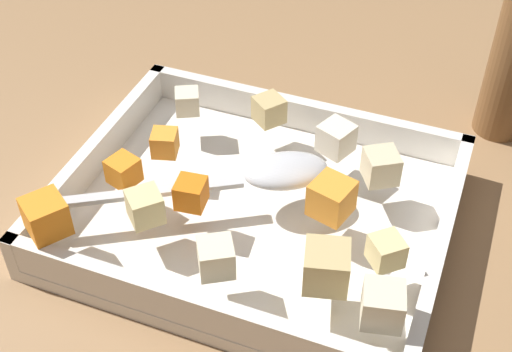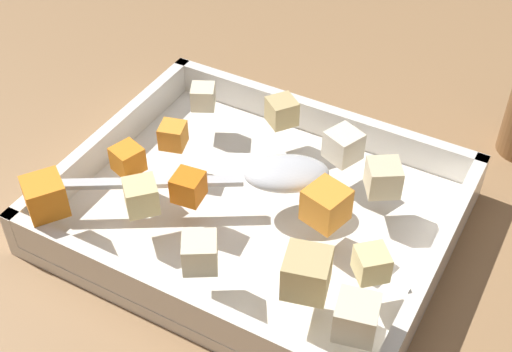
% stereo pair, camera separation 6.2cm
% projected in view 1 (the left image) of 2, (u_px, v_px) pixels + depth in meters
% --- Properties ---
extents(ground_plane, '(4.00, 4.00, 0.00)m').
position_uv_depth(ground_plane, '(262.00, 224.00, 0.66)').
color(ground_plane, '#936D47').
extents(baking_dish, '(0.34, 0.28, 0.05)m').
position_uv_depth(baking_dish, '(256.00, 212.00, 0.65)').
color(baking_dish, white).
rests_on(baking_dish, ground_plane).
extents(carrot_chunk_near_spoon, '(0.03, 0.03, 0.02)m').
position_uv_depth(carrot_chunk_near_spoon, '(191.00, 193.00, 0.60)').
color(carrot_chunk_near_spoon, orange).
rests_on(carrot_chunk_near_spoon, baking_dish).
extents(carrot_chunk_front_center, '(0.04, 0.04, 0.03)m').
position_uv_depth(carrot_chunk_front_center, '(46.00, 216.00, 0.58)').
color(carrot_chunk_front_center, orange).
rests_on(carrot_chunk_front_center, baking_dish).
extents(carrot_chunk_far_left, '(0.03, 0.03, 0.02)m').
position_uv_depth(carrot_chunk_far_left, '(123.00, 171.00, 0.62)').
color(carrot_chunk_far_left, orange).
rests_on(carrot_chunk_far_left, baking_dish).
extents(carrot_chunk_rim_edge, '(0.03, 0.03, 0.02)m').
position_uv_depth(carrot_chunk_rim_edge, '(165.00, 143.00, 0.65)').
color(carrot_chunk_rim_edge, orange).
rests_on(carrot_chunk_rim_edge, baking_dish).
extents(carrot_chunk_near_right, '(0.04, 0.04, 0.03)m').
position_uv_depth(carrot_chunk_near_right, '(332.00, 198.00, 0.59)').
color(carrot_chunk_near_right, orange).
rests_on(carrot_chunk_near_right, baking_dish).
extents(potato_chunk_under_handle, '(0.04, 0.04, 0.03)m').
position_uv_depth(potato_chunk_under_handle, '(213.00, 257.00, 0.55)').
color(potato_chunk_under_handle, beige).
rests_on(potato_chunk_under_handle, baking_dish).
extents(potato_chunk_heap_side, '(0.03, 0.03, 0.02)m').
position_uv_depth(potato_chunk_heap_side, '(187.00, 101.00, 0.70)').
color(potato_chunk_heap_side, beige).
rests_on(potato_chunk_heap_side, baking_dish).
extents(potato_chunk_corner_se, '(0.04, 0.04, 0.03)m').
position_uv_depth(potato_chunk_corner_se, '(269.00, 110.00, 0.69)').
color(potato_chunk_corner_se, tan).
rests_on(potato_chunk_corner_se, baking_dish).
extents(potato_chunk_heap_top, '(0.04, 0.04, 0.03)m').
position_uv_depth(potato_chunk_heap_top, '(145.00, 207.00, 0.59)').
color(potato_chunk_heap_top, '#E0CC89').
rests_on(potato_chunk_heap_top, baking_dish).
extents(potato_chunk_corner_sw, '(0.03, 0.03, 0.02)m').
position_uv_depth(potato_chunk_corner_sw, '(386.00, 251.00, 0.55)').
color(potato_chunk_corner_sw, '#E0CC89').
rests_on(potato_chunk_corner_sw, baking_dish).
extents(potato_chunk_mid_left, '(0.04, 0.04, 0.03)m').
position_uv_depth(potato_chunk_mid_left, '(326.00, 267.00, 0.54)').
color(potato_chunk_mid_left, tan).
rests_on(potato_chunk_mid_left, baking_dish).
extents(potato_chunk_back_center, '(0.04, 0.04, 0.03)m').
position_uv_depth(potato_chunk_back_center, '(381.00, 166.00, 0.62)').
color(potato_chunk_back_center, beige).
rests_on(potato_chunk_back_center, baking_dish).
extents(parsnip_chunk_far_right, '(0.04, 0.04, 0.03)m').
position_uv_depth(parsnip_chunk_far_right, '(383.00, 305.00, 0.51)').
color(parsnip_chunk_far_right, beige).
rests_on(parsnip_chunk_far_right, baking_dish).
extents(parsnip_chunk_corner_nw, '(0.04, 0.04, 0.03)m').
position_uv_depth(parsnip_chunk_corner_nw, '(336.00, 138.00, 0.65)').
color(parsnip_chunk_corner_nw, silver).
rests_on(parsnip_chunk_corner_nw, baking_dish).
extents(serving_spoon, '(0.23, 0.15, 0.02)m').
position_uv_depth(serving_spoon, '(270.00, 173.00, 0.63)').
color(serving_spoon, silver).
rests_on(serving_spoon, baking_dish).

